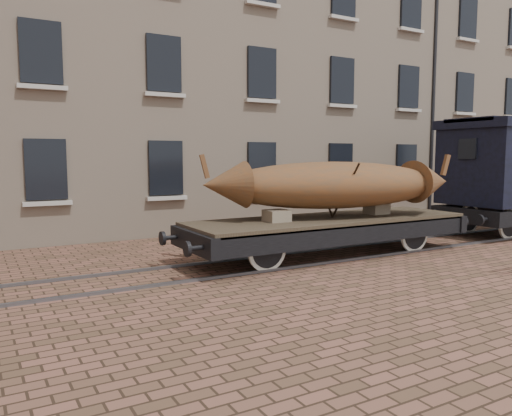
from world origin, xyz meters
TOP-DOWN VIEW (x-y plane):
  - ground at (0.00, 0.00)m, footprint 90.00×90.00m
  - warehouse_cream at (3.00, 9.99)m, footprint 40.00×10.19m
  - rail_track at (0.00, 0.00)m, footprint 30.00×1.52m
  - flatcar_wagon at (0.11, 0.00)m, footprint 8.50×2.31m
  - iron_boat at (0.20, 0.00)m, footprint 6.81×3.28m

SIDE VIEW (x-z plane):
  - ground at x=0.00m, z-range 0.00..0.00m
  - rail_track at x=0.00m, z-range 0.00..0.06m
  - flatcar_wagon at x=0.11m, z-range 0.16..1.44m
  - iron_boat at x=0.20m, z-range 1.03..2.66m
  - warehouse_cream at x=3.00m, z-range 0.00..14.00m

